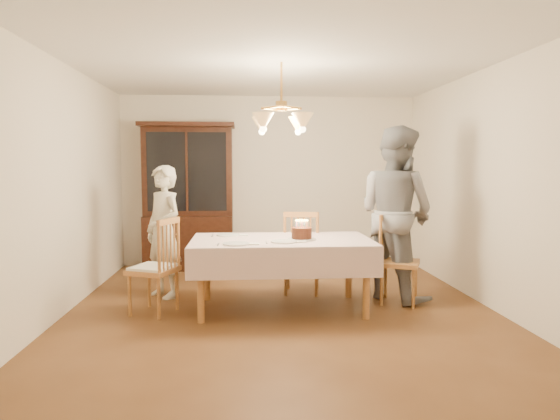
{
  "coord_description": "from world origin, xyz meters",
  "views": [
    {
      "loc": [
        -0.39,
        -5.23,
        1.53
      ],
      "look_at": [
        0.0,
        0.2,
        1.05
      ],
      "focal_mm": 32.0,
      "sensor_mm": 36.0,
      "label": 1
    }
  ],
  "objects": [
    {
      "name": "room_shell",
      "position": [
        0.0,
        0.0,
        1.58
      ],
      "size": [
        5.0,
        5.0,
        5.0
      ],
      "color": "white",
      "rests_on": "ground"
    },
    {
      "name": "chair_left_end",
      "position": [
        -1.33,
        -0.06,
        0.45
      ],
      "size": [
        0.55,
        0.57,
        1.0
      ],
      "color": "#985E2C",
      "rests_on": "ground"
    },
    {
      "name": "place_setting_far_left",
      "position": [
        -0.56,
        0.3,
        0.77
      ],
      "size": [
        0.4,
        0.26,
        0.02
      ],
      "color": "white",
      "rests_on": "dining_table"
    },
    {
      "name": "chair_far_side",
      "position": [
        0.3,
        0.66,
        0.44
      ],
      "size": [
        0.51,
        0.49,
        1.0
      ],
      "color": "#985E2C",
      "rests_on": "ground"
    },
    {
      "name": "dining_table",
      "position": [
        0.0,
        0.0,
        0.68
      ],
      "size": [
        1.9,
        1.1,
        0.76
      ],
      "color": "#985E2C",
      "rests_on": "ground"
    },
    {
      "name": "adult_in_grey",
      "position": [
        1.35,
        0.37,
        0.99
      ],
      "size": [
        1.16,
        1.22,
        1.98
      ],
      "primitive_type": "imported",
      "rotation": [
        0.0,
        0.0,
        2.17
      ],
      "color": "slate",
      "rests_on": "ground"
    },
    {
      "name": "chair_right_end",
      "position": [
        1.32,
        0.16,
        0.44
      ],
      "size": [
        0.56,
        0.57,
        1.0
      ],
      "color": "#985E2C",
      "rests_on": "ground"
    },
    {
      "name": "birthday_cake",
      "position": [
        0.21,
        -0.07,
        0.82
      ],
      "size": [
        0.3,
        0.3,
        0.21
      ],
      "color": "white",
      "rests_on": "dining_table"
    },
    {
      "name": "place_setting_near_right",
      "position": [
        0.02,
        -0.24,
        0.77
      ],
      "size": [
        0.41,
        0.26,
        0.02
      ],
      "color": "white",
      "rests_on": "dining_table"
    },
    {
      "name": "china_hutch",
      "position": [
        -1.22,
        2.25,
        1.04
      ],
      "size": [
        1.38,
        0.54,
        2.16
      ],
      "color": "black",
      "rests_on": "ground"
    },
    {
      "name": "ground",
      "position": [
        0.0,
        0.0,
        0.0
      ],
      "size": [
        5.0,
        5.0,
        0.0
      ],
      "primitive_type": "plane",
      "color": "#543118",
      "rests_on": "ground"
    },
    {
      "name": "chandelier",
      "position": [
        -0.0,
        -0.0,
        1.98
      ],
      "size": [
        0.62,
        0.62,
        0.73
      ],
      "color": "#BF8C3F",
      "rests_on": "ground"
    },
    {
      "name": "place_setting_near_left",
      "position": [
        -0.46,
        -0.35,
        0.77
      ],
      "size": [
        0.41,
        0.26,
        0.02
      ],
      "color": "white",
      "rests_on": "dining_table"
    },
    {
      "name": "elderly_woman",
      "position": [
        -1.33,
        0.61,
        0.77
      ],
      "size": [
        0.65,
        0.67,
        1.54
      ],
      "primitive_type": "imported",
      "rotation": [
        0.0,
        0.0,
        -0.85
      ],
      "color": "beige",
      "rests_on": "ground"
    }
  ]
}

